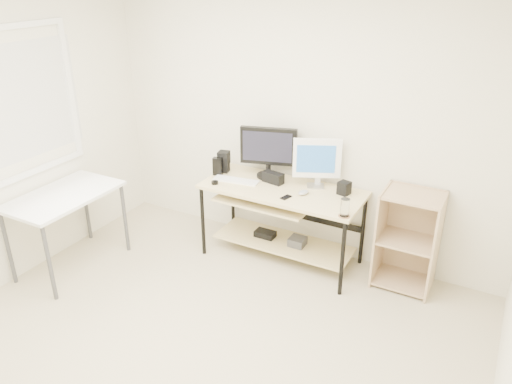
{
  "coord_description": "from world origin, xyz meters",
  "views": [
    {
      "loc": [
        1.78,
        -2.14,
        2.64
      ],
      "look_at": [
        -0.08,
        1.3,
        0.84
      ],
      "focal_mm": 35.0,
      "sensor_mm": 36.0,
      "label": 1
    }
  ],
  "objects_px": {
    "shelf_unit": "(408,238)",
    "audio_controller": "(218,166)",
    "side_table": "(64,202)",
    "desk": "(280,208)",
    "white_imac": "(317,160)",
    "black_monitor": "(268,149)"
  },
  "relations": [
    {
      "from": "shelf_unit",
      "to": "audio_controller",
      "type": "relative_size",
      "value": 5.06
    },
    {
      "from": "side_table",
      "to": "shelf_unit",
      "type": "height_order",
      "value": "shelf_unit"
    },
    {
      "from": "desk",
      "to": "white_imac",
      "type": "xyz_separation_m",
      "value": [
        0.28,
        0.17,
        0.48
      ]
    },
    {
      "from": "shelf_unit",
      "to": "black_monitor",
      "type": "height_order",
      "value": "black_monitor"
    },
    {
      "from": "black_monitor",
      "to": "desk",
      "type": "bearing_deg",
      "value": -56.0
    },
    {
      "from": "side_table",
      "to": "audio_controller",
      "type": "xyz_separation_m",
      "value": [
        0.98,
        1.05,
        0.17
      ]
    },
    {
      "from": "desk",
      "to": "side_table",
      "type": "bearing_deg",
      "value": -147.35
    },
    {
      "from": "shelf_unit",
      "to": "audio_controller",
      "type": "distance_m",
      "value": 1.89
    },
    {
      "from": "side_table",
      "to": "black_monitor",
      "type": "height_order",
      "value": "black_monitor"
    },
    {
      "from": "white_imac",
      "to": "side_table",
      "type": "bearing_deg",
      "value": -172.41
    },
    {
      "from": "desk",
      "to": "black_monitor",
      "type": "xyz_separation_m",
      "value": [
        -0.22,
        0.18,
        0.49
      ]
    },
    {
      "from": "side_table",
      "to": "black_monitor",
      "type": "relative_size",
      "value": 1.88
    },
    {
      "from": "desk",
      "to": "white_imac",
      "type": "height_order",
      "value": "white_imac"
    },
    {
      "from": "side_table",
      "to": "white_imac",
      "type": "bearing_deg",
      "value": 32.51
    },
    {
      "from": "side_table",
      "to": "audio_controller",
      "type": "relative_size",
      "value": 5.63
    },
    {
      "from": "shelf_unit",
      "to": "black_monitor",
      "type": "relative_size",
      "value": 1.69
    },
    {
      "from": "audio_controller",
      "to": "side_table",
      "type": "bearing_deg",
      "value": -146.39
    },
    {
      "from": "desk",
      "to": "shelf_unit",
      "type": "distance_m",
      "value": 1.19
    },
    {
      "from": "white_imac",
      "to": "audio_controller",
      "type": "height_order",
      "value": "white_imac"
    },
    {
      "from": "desk",
      "to": "side_table",
      "type": "distance_m",
      "value": 1.97
    },
    {
      "from": "white_imac",
      "to": "audio_controller",
      "type": "bearing_deg",
      "value": 166.24
    },
    {
      "from": "black_monitor",
      "to": "shelf_unit",
      "type": "bearing_deg",
      "value": -17.21
    }
  ]
}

